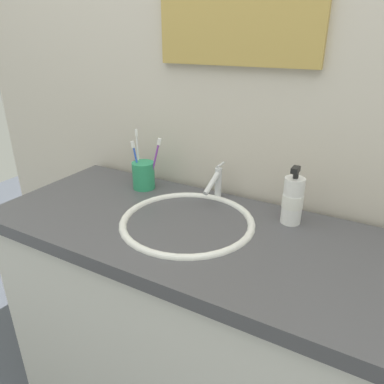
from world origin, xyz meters
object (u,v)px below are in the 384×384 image
object	(u,v)px
toothbrush_blue	(137,161)
toothbrush_white	(138,154)
toothbrush_purple	(155,160)
toothbrush_cup	(144,175)
soap_dispenser	(293,200)
faucet	(216,182)

from	to	relation	value
toothbrush_blue	toothbrush_white	bearing A→B (deg)	114.27
toothbrush_purple	toothbrush_white	distance (m)	0.08
toothbrush_blue	toothbrush_cup	bearing A→B (deg)	23.39
toothbrush_blue	soap_dispenser	bearing A→B (deg)	1.05
toothbrush_cup	toothbrush_purple	bearing A→B (deg)	14.73
toothbrush_purple	toothbrush_white	world-z (taller)	toothbrush_white
soap_dispenser	faucet	bearing A→B (deg)	170.64
toothbrush_purple	toothbrush_cup	bearing A→B (deg)	-165.27
toothbrush_blue	soap_dispenser	distance (m)	0.58
faucet	toothbrush_blue	size ratio (longest dim) A/B	0.80
faucet	soap_dispenser	distance (m)	0.28
faucet	toothbrush_purple	size ratio (longest dim) A/B	0.73
toothbrush_cup	soap_dispenser	size ratio (longest dim) A/B	0.55
faucet	soap_dispenser	bearing A→B (deg)	-9.36
toothbrush_cup	toothbrush_white	world-z (taller)	toothbrush_white
toothbrush_cup	toothbrush_purple	distance (m)	0.08
faucet	toothbrush_blue	world-z (taller)	toothbrush_blue
toothbrush_white	soap_dispenser	distance (m)	0.59
toothbrush_cup	soap_dispenser	world-z (taller)	soap_dispenser
toothbrush_cup	toothbrush_purple	xyz separation A→B (m)	(0.05, 0.01, 0.06)
toothbrush_cup	toothbrush_white	distance (m)	0.08
toothbrush_cup	faucet	bearing A→B (deg)	9.65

